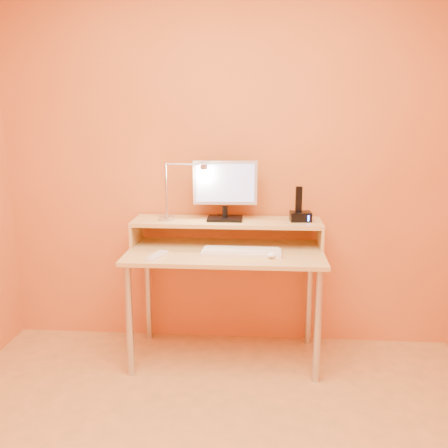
# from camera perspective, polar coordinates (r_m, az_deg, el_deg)

# --- Properties ---
(wall_back) EXTENTS (3.00, 0.04, 2.50)m
(wall_back) POSITION_cam_1_polar(r_m,az_deg,el_deg) (3.26, 0.54, 7.49)
(wall_back) COLOR orange
(wall_back) RESTS_ON floor
(desk_leg_fl) EXTENTS (0.04, 0.04, 0.69)m
(desk_leg_fl) POSITION_cam_1_polar(r_m,az_deg,el_deg) (3.02, -10.86, -10.94)
(desk_leg_fl) COLOR #B7B7C2
(desk_leg_fl) RESTS_ON floor
(desk_leg_fr) EXTENTS (0.04, 0.04, 0.69)m
(desk_leg_fr) POSITION_cam_1_polar(r_m,az_deg,el_deg) (2.95, 10.75, -11.56)
(desk_leg_fr) COLOR #B7B7C2
(desk_leg_fr) RESTS_ON floor
(desk_leg_bl) EXTENTS (0.04, 0.04, 0.69)m
(desk_leg_bl) POSITION_cam_1_polar(r_m,az_deg,el_deg) (3.47, -8.75, -7.66)
(desk_leg_bl) COLOR #B7B7C2
(desk_leg_bl) RESTS_ON floor
(desk_leg_br) EXTENTS (0.04, 0.04, 0.69)m
(desk_leg_br) POSITION_cam_1_polar(r_m,az_deg,el_deg) (3.41, 9.80, -8.10)
(desk_leg_br) COLOR #B7B7C2
(desk_leg_br) RESTS_ON floor
(desk_lower) EXTENTS (1.20, 0.60, 0.02)m
(desk_lower) POSITION_cam_1_polar(r_m,az_deg,el_deg) (3.04, 0.14, -3.31)
(desk_lower) COLOR tan
(desk_lower) RESTS_ON floor
(shelf_riser_left) EXTENTS (0.02, 0.30, 0.14)m
(shelf_riser_left) POSITION_cam_1_polar(r_m,az_deg,el_deg) (3.26, -10.10, -0.97)
(shelf_riser_left) COLOR tan
(shelf_riser_left) RESTS_ON desk_lower
(shelf_riser_right) EXTENTS (0.02, 0.30, 0.14)m
(shelf_riser_right) POSITION_cam_1_polar(r_m,az_deg,el_deg) (3.18, 11.00, -1.32)
(shelf_riser_right) COLOR tan
(shelf_riser_right) RESTS_ON desk_lower
(desk_shelf) EXTENTS (1.20, 0.30, 0.02)m
(desk_shelf) POSITION_cam_1_polar(r_m,az_deg,el_deg) (3.15, 0.33, 0.25)
(desk_shelf) COLOR tan
(desk_shelf) RESTS_ON desk_lower
(monitor_foot) EXTENTS (0.22, 0.16, 0.02)m
(monitor_foot) POSITION_cam_1_polar(r_m,az_deg,el_deg) (3.14, 0.12, 0.64)
(monitor_foot) COLOR black
(monitor_foot) RESTS_ON desk_shelf
(monitor_neck) EXTENTS (0.04, 0.04, 0.07)m
(monitor_neck) POSITION_cam_1_polar(r_m,az_deg,el_deg) (3.14, 0.12, 1.42)
(monitor_neck) COLOR black
(monitor_neck) RESTS_ON monitor_foot
(monitor_panel) EXTENTS (0.40, 0.04, 0.27)m
(monitor_panel) POSITION_cam_1_polar(r_m,az_deg,el_deg) (3.11, 0.14, 4.80)
(monitor_panel) COLOR #B3B3BB
(monitor_panel) RESTS_ON monitor_neck
(monitor_back) EXTENTS (0.36, 0.02, 0.23)m
(monitor_back) POSITION_cam_1_polar(r_m,az_deg,el_deg) (3.14, 0.17, 4.86)
(monitor_back) COLOR black
(monitor_back) RESTS_ON monitor_panel
(monitor_screen) EXTENTS (0.37, 0.01, 0.24)m
(monitor_screen) POSITION_cam_1_polar(r_m,az_deg,el_deg) (3.10, 0.11, 4.75)
(monitor_screen) COLOR #A5B0F4
(monitor_screen) RESTS_ON monitor_panel
(lamp_base) EXTENTS (0.10, 0.10, 0.02)m
(lamp_base) POSITION_cam_1_polar(r_m,az_deg,el_deg) (3.16, -6.61, 0.68)
(lamp_base) COLOR #B7B7C2
(lamp_base) RESTS_ON desk_shelf
(lamp_post) EXTENTS (0.01, 0.01, 0.33)m
(lamp_post) POSITION_cam_1_polar(r_m,az_deg,el_deg) (3.13, -6.69, 3.86)
(lamp_post) COLOR #B7B7C2
(lamp_post) RESTS_ON lamp_base
(lamp_arm) EXTENTS (0.24, 0.01, 0.01)m
(lamp_arm) POSITION_cam_1_polar(r_m,az_deg,el_deg) (3.09, -4.56, 6.87)
(lamp_arm) COLOR #B7B7C2
(lamp_arm) RESTS_ON lamp_post
(lamp_head) EXTENTS (0.04, 0.04, 0.03)m
(lamp_head) POSITION_cam_1_polar(r_m,az_deg,el_deg) (3.07, -2.33, 6.59)
(lamp_head) COLOR #B7B7C2
(lamp_head) RESTS_ON lamp_arm
(lamp_bulb) EXTENTS (0.03, 0.03, 0.00)m
(lamp_bulb) POSITION_cam_1_polar(r_m,az_deg,el_deg) (3.08, -2.33, 6.30)
(lamp_bulb) COLOR #FFEAC6
(lamp_bulb) RESTS_ON lamp_head
(phone_dock) EXTENTS (0.14, 0.11, 0.06)m
(phone_dock) POSITION_cam_1_polar(r_m,az_deg,el_deg) (3.14, 8.82, 0.87)
(phone_dock) COLOR black
(phone_dock) RESTS_ON desk_shelf
(phone_handset) EXTENTS (0.04, 0.03, 0.16)m
(phone_handset) POSITION_cam_1_polar(r_m,az_deg,el_deg) (3.12, 8.62, 2.85)
(phone_handset) COLOR black
(phone_handset) RESTS_ON phone_dock
(phone_led) EXTENTS (0.01, 0.00, 0.04)m
(phone_led) POSITION_cam_1_polar(r_m,az_deg,el_deg) (3.10, 9.73, 0.66)
(phone_led) COLOR #388DFF
(phone_led) RESTS_ON phone_dock
(keyboard) EXTENTS (0.48, 0.16, 0.02)m
(keyboard) POSITION_cam_1_polar(r_m,az_deg,el_deg) (2.96, 2.04, -3.28)
(keyboard) COLOR white
(keyboard) RESTS_ON desk_lower
(mouse) EXTENTS (0.08, 0.12, 0.04)m
(mouse) POSITION_cam_1_polar(r_m,az_deg,el_deg) (2.92, 5.57, -3.43)
(mouse) COLOR white
(mouse) RESTS_ON desk_lower
(remote_control) EXTENTS (0.10, 0.20, 0.02)m
(remote_control) POSITION_cam_1_polar(r_m,az_deg,el_deg) (2.92, -7.72, -3.67)
(remote_control) COLOR white
(remote_control) RESTS_ON desk_lower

